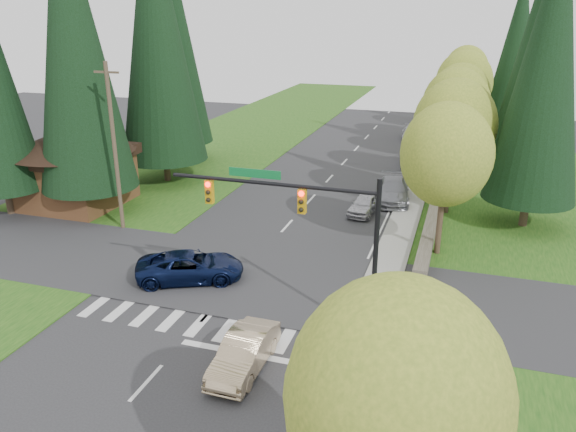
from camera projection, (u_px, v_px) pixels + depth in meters
The scene contains 32 objects.
ground at pixel (160, 367), 21.17m from camera, with size 120.00×120.00×0.00m, color #28282B.
grass_east at pixel (505, 224), 35.28m from camera, with size 14.00×110.00×0.06m, color #1A4913.
grass_west at pixel (143, 186), 42.77m from camera, with size 14.00×110.00×0.06m, color #1A4913.
cross_street at pixel (241, 277), 28.31m from camera, with size 120.00×8.00×0.10m, color #28282B.
sidewalk_east at pixel (411, 204), 38.81m from camera, with size 1.80×80.00×0.13m, color gray.
curb_east at pixel (398, 203), 39.05m from camera, with size 0.20×80.00×0.13m, color gray.
stone_wall_north at pixel (443, 172), 45.37m from camera, with size 0.70×40.00×0.70m, color #4C4438.
traffic_signal at pixel (306, 216), 22.21m from camera, with size 8.70×0.37×6.80m.
brown_building at pixel (73, 160), 37.80m from camera, with size 8.40×8.40×5.40m.
utility_pole at pixel (114, 147), 32.85m from camera, with size 1.60×0.24×10.00m.
decid_tree_0 at pixel (446, 155), 29.09m from camera, with size 4.80×4.80×8.37m.
decid_tree_1 at pixel (454, 126), 35.25m from camera, with size 5.20×5.20×8.80m.
decid_tree_2 at pixel (456, 107), 41.51m from camera, with size 5.00×5.00×8.82m.
decid_tree_3 at pixel (460, 97), 47.83m from camera, with size 5.00×5.00×8.55m.
decid_tree_4 at pixel (464, 83), 53.91m from camera, with size 5.40×5.40×9.18m.
decid_tree_5 at pixel (463, 81), 60.41m from camera, with size 4.80×4.80×8.30m.
decid_tree_6 at pixel (466, 71), 66.52m from camera, with size 5.20×5.20×8.86m.
decid_tree_south at pixel (396, 400), 11.31m from camera, with size 4.60×4.60×7.92m.
conifer_w_a at pixel (74, 43), 33.69m from camera, with size 6.12×6.12×19.80m.
conifer_w_b at pixel (77, 55), 38.48m from camera, with size 5.44×5.44×17.80m.
conifer_w_c at pixel (156, 30), 40.38m from camera, with size 6.46×6.46×20.80m.
conifer_w_e at pixel (173, 40), 46.66m from camera, with size 5.78×5.78×18.80m.
conifer_e_a at pixel (547, 64), 31.62m from camera, with size 5.44×5.44×17.80m.
conifer_e_b at pixel (544, 36), 43.49m from camera, with size 6.12×6.12×19.80m.
conifer_e_c at pixel (517, 46), 56.81m from camera, with size 5.10×5.10×16.80m.
sedan_champagne at pixel (244, 353), 20.85m from camera, with size 1.47×4.20×1.38m, color tan.
suv_navy at pixel (190, 267), 27.76m from camera, with size 2.41×5.24×1.45m, color #0A1334.
parked_car_a at pixel (365, 204), 36.97m from camera, with size 1.53×3.80×1.30m, color #ABABB0.
parked_car_b at pixel (393, 191), 39.33m from camera, with size 2.15×5.29×1.53m, color gray.
parked_car_c at pixel (410, 158), 48.41m from camera, with size 1.46×4.20×1.38m, color #A2A3A7.
parked_car_d at pixel (415, 148), 52.15m from camera, with size 1.53×3.81×1.30m, color white.
parked_car_e at pixel (411, 133), 58.02m from camera, with size 1.86×4.59×1.33m, color #9B9B9F.
Camera 1 is at (10.08, -15.55, 12.66)m, focal length 35.00 mm.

